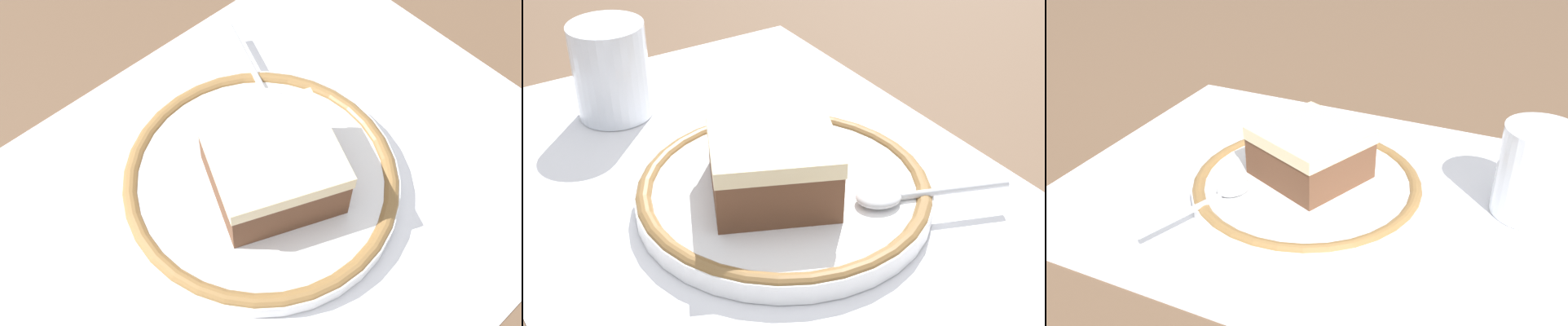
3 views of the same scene
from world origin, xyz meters
The scene contains 6 objects.
ground_plane centered at (0.00, 0.00, 0.00)m, with size 2.40×2.40×0.00m, color brown.
placemat centered at (0.00, 0.00, 0.00)m, with size 0.55×0.39×0.00m, color white.
plate centered at (0.03, 0.01, 0.01)m, with size 0.23×0.23×0.02m.
cake_slice centered at (0.03, 0.00, 0.04)m, with size 0.12×0.12×0.05m.
spoon centered at (0.09, 0.07, 0.02)m, with size 0.06×0.12×0.01m.
napkin centered at (-0.15, 0.06, 0.00)m, with size 0.11×0.10×0.00m, color white.
Camera 1 is at (-0.16, -0.19, 0.46)m, focal length 44.43 mm.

